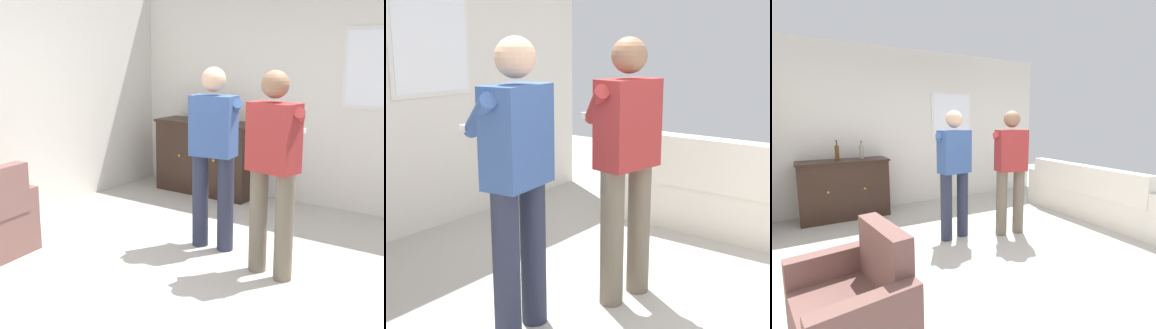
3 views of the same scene
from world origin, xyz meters
TOP-DOWN VIEW (x-y plane):
  - couch at (1.98, 0.41)m, footprint 0.57×2.40m
  - person_standing_left at (-0.30, 0.74)m, footprint 0.55×0.50m
  - person_standing_right at (0.44, 0.50)m, footprint 0.55×0.50m

SIDE VIEW (x-z plane):
  - couch at x=1.98m, z-range -0.09..0.77m
  - person_standing_left at x=-0.30m, z-range 0.10..1.78m
  - person_standing_right at x=0.44m, z-range 0.10..1.78m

